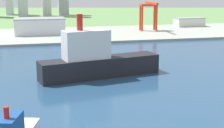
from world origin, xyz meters
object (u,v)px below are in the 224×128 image
Objects in this scene: cargo_ship at (96,60)px; warehouse_annex at (189,22)px; warehouse_main at (40,26)px; port_crane_red at (149,10)px.

cargo_ship reaches higher than warehouse_annex.
warehouse_main is at bearing 98.77° from cargo_ship.
cargo_ship is at bearing -117.34° from port_crane_red.
port_crane_red is at bearing 1.86° from warehouse_main.
warehouse_main reaches higher than warehouse_annex.
warehouse_main is at bearing -169.45° from warehouse_annex.
cargo_ship is 1.39× the size of warehouse_main.
warehouse_main is (-31.93, 206.95, 0.79)m from cargo_ship.
warehouse_main is 1.42× the size of warehouse_annex.
port_crane_red reaches higher than warehouse_main.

